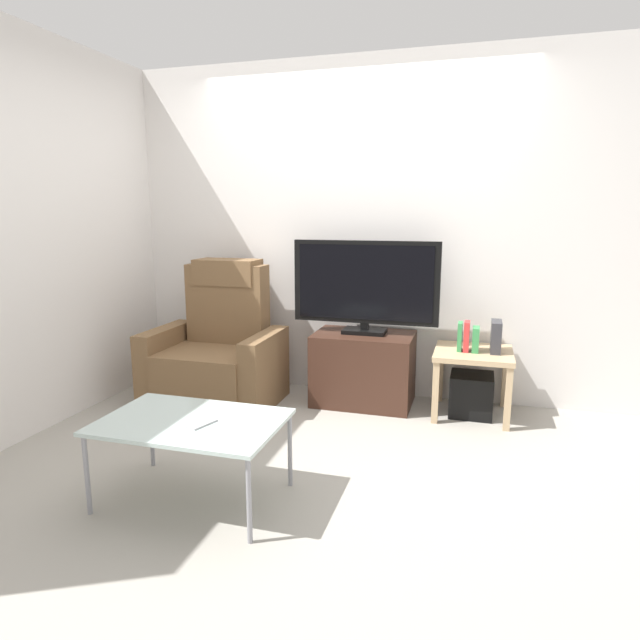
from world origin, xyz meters
name	(u,v)px	position (x,y,z in m)	size (l,w,h in m)	color
ground_plane	(319,444)	(0.00, 0.00, 0.00)	(6.40, 6.40, 0.00)	#9E998E
wall_back	(360,231)	(0.00, 1.13, 1.30)	(6.40, 0.06, 2.60)	silver
wall_side	(56,234)	(-1.88, 0.00, 1.30)	(0.06, 4.48, 2.60)	silver
tv_stand	(363,368)	(0.11, 0.83, 0.27)	(0.74, 0.48, 0.55)	#3D2319
television	(365,285)	(0.11, 0.85, 0.92)	(1.09, 0.20, 0.70)	black
recliner_armchair	(218,353)	(-1.00, 0.61, 0.37)	(0.98, 0.78, 1.08)	brown
side_table	(473,361)	(0.91, 0.81, 0.40)	(0.54, 0.54, 0.48)	tan
subwoofer_box	(471,394)	(0.91, 0.81, 0.15)	(0.30, 0.30, 0.30)	black
book_leftmost	(460,336)	(0.81, 0.79, 0.58)	(0.03, 0.11, 0.20)	#388C4C
book_middle	(467,336)	(0.86, 0.79, 0.58)	(0.04, 0.12, 0.21)	red
book_rightmost	(476,339)	(0.92, 0.79, 0.57)	(0.05, 0.13, 0.18)	#388C4C
game_console	(496,337)	(1.06, 0.82, 0.59)	(0.07, 0.20, 0.22)	#333338
coffee_table	(191,425)	(-0.42, -0.82, 0.40)	(0.90, 0.60, 0.43)	#B2C6C1
cell_phone	(202,423)	(-0.35, -0.86, 0.43)	(0.07, 0.15, 0.01)	#B7B7BC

